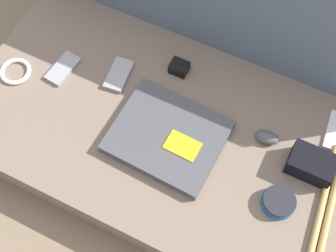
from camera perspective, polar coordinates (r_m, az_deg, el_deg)
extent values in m
plane|color=#7A6651|center=(1.40, 0.00, -2.54)|extent=(8.00, 8.00, 0.00)
cube|color=#7A6656|center=(1.34, 0.00, -1.51)|extent=(1.16, 0.61, 0.12)
cube|color=#47474C|center=(1.26, -0.03, -1.25)|extent=(0.30, 0.26, 0.03)
cube|color=yellow|center=(1.24, 1.78, -2.40)|extent=(0.09, 0.06, 0.00)
ellipsoid|color=#4C4C51|center=(1.29, 11.99, -1.34)|extent=(0.07, 0.05, 0.03)
cylinder|color=#1E569E|center=(1.23, 13.31, -9.05)|extent=(0.09, 0.09, 0.02)
cylinder|color=#232328|center=(1.22, 13.45, -8.84)|extent=(0.08, 0.08, 0.01)
cube|color=#99999E|center=(1.42, -12.69, 6.86)|extent=(0.06, 0.12, 0.01)
cube|color=#99999E|center=(1.38, -6.02, 6.24)|extent=(0.07, 0.11, 0.01)
cube|color=black|center=(1.27, 17.09, -4.49)|extent=(0.12, 0.08, 0.06)
cube|color=black|center=(1.37, 1.37, 7.14)|extent=(0.05, 0.04, 0.03)
torus|color=white|center=(1.45, -18.10, 6.35)|extent=(0.09, 0.09, 0.01)
cylinder|color=tan|center=(1.26, 18.20, -9.43)|extent=(0.05, 0.36, 0.02)
cylinder|color=tan|center=(1.27, 19.12, -9.72)|extent=(0.05, 0.36, 0.02)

